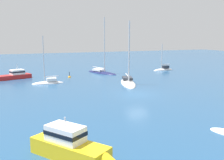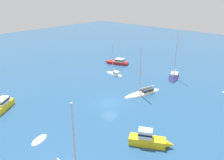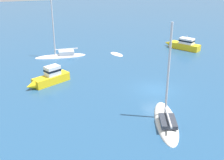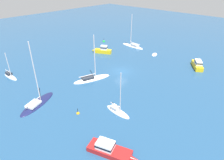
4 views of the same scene
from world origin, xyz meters
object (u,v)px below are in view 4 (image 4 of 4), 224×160
sloop_1 (92,79)px  sailboat_1 (118,111)px  sailboat_2 (10,76)px  mooring_buoy (104,42)px  cabin_cruiser_1 (102,50)px  powerboat (197,64)px  channel_buoy (78,113)px  tender (155,55)px  sailboat (37,103)px  cabin_cruiser (110,149)px  sloop (133,46)px

sloop_1 → sailboat_1: 11.73m
sailboat_2 → mooring_buoy: sailboat_2 is taller
sailboat_1 → cabin_cruiser_1: bearing=142.9°
powerboat → channel_buoy: bearing=133.0°
mooring_buoy → sloop_1: bearing=129.5°
tender → channel_buoy: channel_buoy is taller
sailboat_1 → channel_buoy: size_ratio=6.15×
sailboat → sailboat_2: bearing=64.0°
tender → channel_buoy: bearing=-11.9°
mooring_buoy → powerboat: bearing=-178.3°
sailboat_1 → cabin_cruiser_1: sailboat_1 is taller
sailboat → sloop_1: size_ratio=1.12×
tender → sailboat_1: sailboat_1 is taller
cabin_cruiser → sailboat_1: bearing=105.2°
cabin_cruiser → sailboat: 15.56m
cabin_cruiser_1 → sloop_1: bearing=99.1°
sloop → channel_buoy: bearing=116.4°
sailboat_2 → cabin_cruiser: bearing=-4.3°
powerboat → sloop_1: bearing=112.5°
sloop_1 → sloop: bearing=34.9°
sloop → tender: bearing=173.6°
mooring_buoy → sailboat_2: bearing=95.5°
cabin_cruiser_1 → mooring_buoy: size_ratio=4.00×
sloop → sailboat_2: bearing=81.8°
cabin_cruiser → tender: bearing=93.8°
powerboat → sloop: sloop is taller
powerboat → channel_buoy: powerboat is taller
tender → cabin_cruiser_1: size_ratio=0.54×
channel_buoy → mooring_buoy: mooring_buoy is taller
tender → sailboat: (1.96, 32.43, 0.18)m
sailboat → channel_buoy: sailboat is taller
sailboat → sloop: 34.43m
tender → sailboat: 32.49m
sailboat_1 → cabin_cruiser_1: (20.09, -16.46, 0.63)m
cabin_cruiser_1 → channel_buoy: size_ratio=4.58×
cabin_cruiser_1 → sailboat: bearing=82.6°
sloop → cabin_cruiser_1: (2.69, 9.97, 0.55)m
channel_buoy → mooring_buoy: (22.72, -28.25, -0.01)m
sloop_1 → mooring_buoy: sloop_1 is taller
cabin_cruiser → sloop: size_ratio=0.70×
sailboat_2 → mooring_buoy: size_ratio=4.27×
sloop_1 → mooring_buoy: size_ratio=6.97×
sloop_1 → mooring_buoy: bearing=57.9°
sloop_1 → sailboat: bearing=-162.2°
powerboat → channel_buoy: size_ratio=4.81×
sailboat_1 → cabin_cruiser: bearing=-53.1°
sloop → mooring_buoy: 9.85m
channel_buoy → tender: bearing=-80.6°
sloop → mooring_buoy: (9.50, 2.60, -0.22)m
cabin_cruiser → tender: (13.57, -31.54, -0.56)m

